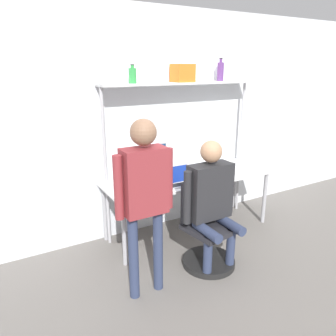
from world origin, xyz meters
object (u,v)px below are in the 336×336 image
(laptop, at_px, (179,179))
(bottle_green, at_px, (133,75))
(monitor, at_px, (145,161))
(storage_box, at_px, (183,73))
(person_seated, at_px, (212,195))
(office_chair, at_px, (207,240))
(person_standing, at_px, (145,188))
(cell_phone, at_px, (198,180))
(bottle_purple, at_px, (220,71))

(laptop, bearing_deg, bottle_green, 135.67)
(monitor, xyz_separation_m, storage_box, (0.52, 0.02, 1.00))
(person_seated, bearing_deg, monitor, 106.67)
(monitor, relative_size, storage_box, 2.50)
(office_chair, bearing_deg, bottle_green, 113.08)
(laptop, bearing_deg, office_chair, -88.51)
(person_standing, relative_size, bottle_green, 8.16)
(bottle_green, height_order, storage_box, storage_box)
(cell_phone, xyz_separation_m, office_chair, (-0.25, -0.53, -0.47))
(laptop, height_order, bottle_green, bottle_green)
(laptop, height_order, storage_box, storage_box)
(laptop, xyz_separation_m, storage_box, (0.26, 0.37, 1.16))
(person_seated, bearing_deg, cell_phone, 67.10)
(laptop, relative_size, storage_box, 1.45)
(person_seated, distance_m, person_standing, 0.81)
(person_seated, relative_size, storage_box, 5.90)
(monitor, height_order, bottle_green, bottle_green)
(laptop, bearing_deg, cell_phone, -4.34)
(person_seated, bearing_deg, office_chair, 98.26)
(office_chair, relative_size, person_seated, 0.67)
(office_chair, xyz_separation_m, person_standing, (-0.77, -0.11, 0.77))
(person_standing, bearing_deg, person_seated, 5.25)
(laptop, distance_m, cell_phone, 0.27)
(person_standing, relative_size, storage_box, 7.14)
(monitor, relative_size, person_standing, 0.35)
(person_standing, bearing_deg, bottle_purple, 33.16)
(office_chair, bearing_deg, cell_phone, 64.85)
(monitor, bearing_deg, bottle_purple, 1.28)
(laptop, relative_size, cell_phone, 2.21)
(office_chair, bearing_deg, laptop, 91.49)
(bottle_purple, bearing_deg, laptop, -156.02)
(cell_phone, bearing_deg, storage_box, 89.79)
(monitor, xyz_separation_m, office_chair, (0.27, -0.89, -0.69))
(office_chair, bearing_deg, monitor, 107.06)
(storage_box, bearing_deg, office_chair, -105.25)
(laptop, relative_size, bottle_green, 1.65)
(monitor, bearing_deg, storage_box, 2.66)
(cell_phone, height_order, person_seated, person_seated)
(bottle_green, distance_m, bottle_purple, 1.20)
(office_chair, xyz_separation_m, person_seated, (0.01, -0.04, 0.52))
(laptop, distance_m, bottle_green, 1.26)
(laptop, xyz_separation_m, bottle_purple, (0.83, 0.37, 1.17))
(monitor, relative_size, office_chair, 0.63)
(office_chair, height_order, person_standing, person_standing)
(storage_box, bearing_deg, person_seated, -104.23)
(office_chair, relative_size, person_standing, 0.55)
(bottle_purple, bearing_deg, cell_phone, -145.48)
(storage_box, bearing_deg, bottle_purple, 0.00)
(person_standing, bearing_deg, laptop, 41.41)
(person_seated, xyz_separation_m, person_standing, (-0.77, -0.07, 0.25))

